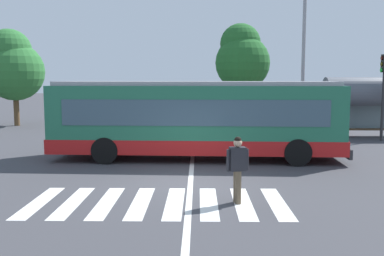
{
  "coord_description": "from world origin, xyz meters",
  "views": [
    {
      "loc": [
        0.33,
        -12.95,
        3.18
      ],
      "look_at": [
        0.09,
        3.36,
        1.3
      ],
      "focal_mm": 40.46,
      "sensor_mm": 36.0,
      "label": 1
    }
  ],
  "objects_px": {
    "traffic_light_far_corner": "(384,83)",
    "background_tree_left": "(13,66)",
    "parked_car_white": "(222,118)",
    "parked_car_red": "(312,119)",
    "bus_stop_shelter": "(367,93)",
    "twin_arm_street_lamp": "(304,31)",
    "pedestrian_crossing_street": "(238,166)",
    "parked_car_charcoal": "(267,118)",
    "background_tree_right": "(242,57)",
    "parked_car_black": "(133,118)",
    "parked_car_silver": "(178,118)",
    "city_transit_bus": "(196,119)"
  },
  "relations": [
    {
      "from": "city_transit_bus",
      "to": "background_tree_right",
      "type": "relative_size",
      "value": 1.58
    },
    {
      "from": "bus_stop_shelter",
      "to": "parked_car_red",
      "type": "bearing_deg",
      "value": 127.83
    },
    {
      "from": "twin_arm_street_lamp",
      "to": "bus_stop_shelter",
      "type": "bearing_deg",
      "value": -25.33
    },
    {
      "from": "traffic_light_far_corner",
      "to": "bus_stop_shelter",
      "type": "bearing_deg",
      "value": 107.21
    },
    {
      "from": "parked_car_black",
      "to": "city_transit_bus",
      "type": "bearing_deg",
      "value": -67.81
    },
    {
      "from": "parked_car_red",
      "to": "bus_stop_shelter",
      "type": "distance_m",
      "value": 3.85
    },
    {
      "from": "city_transit_bus",
      "to": "parked_car_red",
      "type": "height_order",
      "value": "city_transit_bus"
    },
    {
      "from": "city_transit_bus",
      "to": "traffic_light_far_corner",
      "type": "height_order",
      "value": "traffic_light_far_corner"
    },
    {
      "from": "background_tree_left",
      "to": "pedestrian_crossing_street",
      "type": "bearing_deg",
      "value": -53.55
    },
    {
      "from": "parked_car_charcoal",
      "to": "city_transit_bus",
      "type": "bearing_deg",
      "value": -114.16
    },
    {
      "from": "parked_car_white",
      "to": "bus_stop_shelter",
      "type": "distance_m",
      "value": 8.39
    },
    {
      "from": "background_tree_right",
      "to": "parked_car_black",
      "type": "bearing_deg",
      "value": -140.99
    },
    {
      "from": "twin_arm_street_lamp",
      "to": "pedestrian_crossing_street",
      "type": "bearing_deg",
      "value": -109.42
    },
    {
      "from": "traffic_light_far_corner",
      "to": "parked_car_silver",
      "type": "bearing_deg",
      "value": 159.09
    },
    {
      "from": "city_transit_bus",
      "to": "parked_car_white",
      "type": "height_order",
      "value": "city_transit_bus"
    },
    {
      "from": "parked_car_red",
      "to": "traffic_light_far_corner",
      "type": "relative_size",
      "value": 1.05
    },
    {
      "from": "traffic_light_far_corner",
      "to": "background_tree_left",
      "type": "bearing_deg",
      "value": 162.72
    },
    {
      "from": "pedestrian_crossing_street",
      "to": "parked_car_silver",
      "type": "height_order",
      "value": "pedestrian_crossing_street"
    },
    {
      "from": "parked_car_silver",
      "to": "parked_car_white",
      "type": "xyz_separation_m",
      "value": [
        2.67,
        0.38,
        0.0
      ]
    },
    {
      "from": "pedestrian_crossing_street",
      "to": "parked_car_silver",
      "type": "xyz_separation_m",
      "value": [
        -2.21,
        15.36,
        -0.2
      ]
    },
    {
      "from": "parked_car_black",
      "to": "traffic_light_far_corner",
      "type": "bearing_deg",
      "value": -18.18
    },
    {
      "from": "parked_car_white",
      "to": "parked_car_black",
      "type": "bearing_deg",
      "value": -179.7
    },
    {
      "from": "pedestrian_crossing_street",
      "to": "background_tree_left",
      "type": "xyz_separation_m",
      "value": [
        -13.34,
        18.07,
        3.05
      ]
    },
    {
      "from": "twin_arm_street_lamp",
      "to": "background_tree_left",
      "type": "bearing_deg",
      "value": 167.31
    },
    {
      "from": "city_transit_bus",
      "to": "background_tree_left",
      "type": "distance_m",
      "value": 17.31
    },
    {
      "from": "parked_car_black",
      "to": "background_tree_right",
      "type": "relative_size",
      "value": 0.62
    },
    {
      "from": "traffic_light_far_corner",
      "to": "background_tree_left",
      "type": "distance_m",
      "value": 22.77
    },
    {
      "from": "background_tree_left",
      "to": "background_tree_right",
      "type": "height_order",
      "value": "background_tree_right"
    },
    {
      "from": "pedestrian_crossing_street",
      "to": "background_tree_right",
      "type": "relative_size",
      "value": 0.24
    },
    {
      "from": "background_tree_right",
      "to": "background_tree_left",
      "type": "bearing_deg",
      "value": -167.33
    },
    {
      "from": "parked_car_red",
      "to": "twin_arm_street_lamp",
      "type": "relative_size",
      "value": 0.48
    },
    {
      "from": "bus_stop_shelter",
      "to": "background_tree_right",
      "type": "height_order",
      "value": "background_tree_right"
    },
    {
      "from": "traffic_light_far_corner",
      "to": "background_tree_left",
      "type": "relative_size",
      "value": 0.68
    },
    {
      "from": "parked_car_white",
      "to": "background_tree_right",
      "type": "distance_m",
      "value": 7.26
    },
    {
      "from": "parked_car_white",
      "to": "traffic_light_far_corner",
      "type": "height_order",
      "value": "traffic_light_far_corner"
    },
    {
      "from": "parked_car_white",
      "to": "parked_car_charcoal",
      "type": "xyz_separation_m",
      "value": [
        2.77,
        -0.03,
        0.0
      ]
    },
    {
      "from": "background_tree_left",
      "to": "parked_car_black",
      "type": "bearing_deg",
      "value": -15.8
    },
    {
      "from": "parked_car_black",
      "to": "bus_stop_shelter",
      "type": "relative_size",
      "value": 1.0
    },
    {
      "from": "background_tree_right",
      "to": "parked_car_white",
      "type": "bearing_deg",
      "value": -106.8
    },
    {
      "from": "parked_car_white",
      "to": "bus_stop_shelter",
      "type": "bearing_deg",
      "value": -23.26
    },
    {
      "from": "parked_car_white",
      "to": "parked_car_charcoal",
      "type": "distance_m",
      "value": 2.77
    },
    {
      "from": "city_transit_bus",
      "to": "parked_car_charcoal",
      "type": "xyz_separation_m",
      "value": [
        4.31,
        9.62,
        -0.82
      ]
    },
    {
      "from": "background_tree_left",
      "to": "parked_car_silver",
      "type": "bearing_deg",
      "value": -13.69
    },
    {
      "from": "parked_car_white",
      "to": "bus_stop_shelter",
      "type": "height_order",
      "value": "bus_stop_shelter"
    },
    {
      "from": "parked_car_charcoal",
      "to": "parked_car_silver",
      "type": "bearing_deg",
      "value": -176.3
    },
    {
      "from": "parked_car_black",
      "to": "background_tree_right",
      "type": "distance_m",
      "value": 10.11
    },
    {
      "from": "parked_car_black",
      "to": "bus_stop_shelter",
      "type": "distance_m",
      "value": 13.52
    },
    {
      "from": "parked_car_charcoal",
      "to": "twin_arm_street_lamp",
      "type": "distance_m",
      "value": 5.59
    },
    {
      "from": "parked_car_silver",
      "to": "background_tree_right",
      "type": "xyz_separation_m",
      "value": [
        4.43,
        6.21,
        3.95
      ]
    },
    {
      "from": "pedestrian_crossing_street",
      "to": "parked_car_red",
      "type": "height_order",
      "value": "pedestrian_crossing_street"
    }
  ]
}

